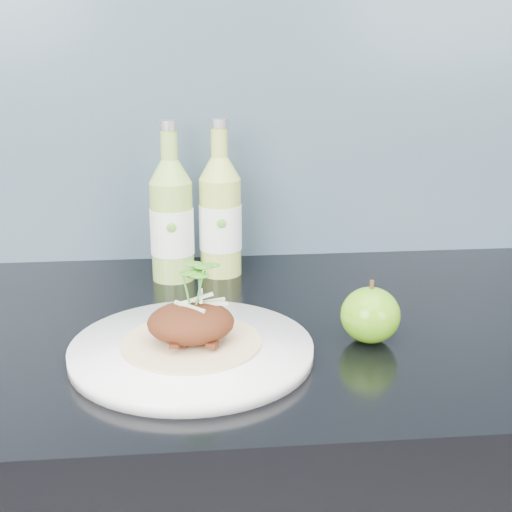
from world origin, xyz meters
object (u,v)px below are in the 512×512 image
(green_apple, at_px, (370,315))
(cider_bottle_right, at_px, (220,217))
(cider_bottle_left, at_px, (172,221))
(dinner_plate, at_px, (192,350))

(green_apple, relative_size, cider_bottle_right, 0.40)
(green_apple, bearing_deg, cider_bottle_left, 132.77)
(green_apple, distance_m, cider_bottle_left, 0.35)
(cider_bottle_right, bearing_deg, cider_bottle_left, -162.06)
(green_apple, height_order, cider_bottle_right, cider_bottle_right)
(dinner_plate, distance_m, green_apple, 0.22)
(green_apple, distance_m, cider_bottle_right, 0.32)
(dinner_plate, xyz_separation_m, green_apple, (0.21, 0.02, 0.03))
(dinner_plate, bearing_deg, cider_bottle_right, 80.54)
(dinner_plate, bearing_deg, cider_bottle_left, 94.82)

